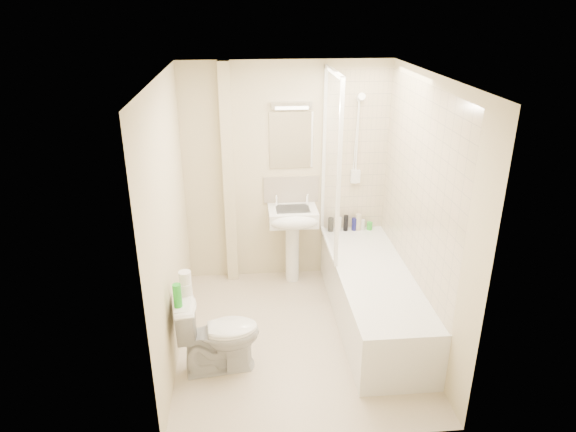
{
  "coord_description": "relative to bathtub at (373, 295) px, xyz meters",
  "views": [
    {
      "loc": [
        -0.46,
        -4.01,
        2.94
      ],
      "look_at": [
        -0.08,
        0.2,
        1.16
      ],
      "focal_mm": 32.0,
      "sensor_mm": 36.0,
      "label": 1
    }
  ],
  "objects": [
    {
      "name": "mirror",
      "position": [
        -0.7,
        1.04,
        1.29
      ],
      "size": [
        0.46,
        0.01,
        0.6
      ],
      "primitive_type": "cube",
      "color": "white",
      "rests_on": "wall_back"
    },
    {
      "name": "ceiling",
      "position": [
        -0.75,
        -0.2,
        2.11
      ],
      "size": [
        2.2,
        2.5,
        0.02
      ],
      "primitive_type": "cube",
      "color": "white",
      "rests_on": "wall_back"
    },
    {
      "name": "floor",
      "position": [
        -0.75,
        -0.2,
        -0.29
      ],
      "size": [
        2.5,
        2.5,
        0.0
      ],
      "primitive_type": "plane",
      "color": "beige",
      "rests_on": "ground"
    },
    {
      "name": "tile_right",
      "position": [
        0.34,
        0.0,
        1.14
      ],
      "size": [
        0.01,
        2.1,
        1.75
      ],
      "primitive_type": "cube",
      "color": "beige",
      "rests_on": "wall_right"
    },
    {
      "name": "pipe_boxing",
      "position": [
        -1.37,
        0.99,
        0.91
      ],
      "size": [
        0.12,
        0.12,
        2.4
      ],
      "primitive_type": "cube",
      "color": "beige",
      "rests_on": "ground"
    },
    {
      "name": "shower_fixture",
      "position": [
        -0.0,
        0.99,
        1.26
      ],
      "size": [
        0.1,
        0.16,
        0.99
      ],
      "color": "white",
      "rests_on": "wall_back"
    },
    {
      "name": "bottle_white_b",
      "position": [
        0.1,
        0.96,
        0.32
      ],
      "size": [
        0.05,
        0.05,
        0.12
      ],
      "primitive_type": "cylinder",
      "color": "silver",
      "rests_on": "bathtub"
    },
    {
      "name": "bottle_black_b",
      "position": [
        -0.09,
        0.96,
        0.35
      ],
      "size": [
        0.05,
        0.05,
        0.18
      ],
      "primitive_type": "cylinder",
      "color": "black",
      "rests_on": "bathtub"
    },
    {
      "name": "wall_back",
      "position": [
        -0.75,
        1.05,
        0.91
      ],
      "size": [
        2.2,
        0.02,
        2.4
      ],
      "primitive_type": "cube",
      "color": "beige",
      "rests_on": "ground"
    },
    {
      "name": "strip_light",
      "position": [
        -0.7,
        1.02,
        1.66
      ],
      "size": [
        0.42,
        0.07,
        0.07
      ],
      "primitive_type": "cube",
      "color": "silver",
      "rests_on": "wall_back"
    },
    {
      "name": "bathtub",
      "position": [
        0.0,
        0.0,
        0.0
      ],
      "size": [
        0.7,
        2.1,
        0.55
      ],
      "color": "white",
      "rests_on": "ground"
    },
    {
      "name": "splashback",
      "position": [
        -0.7,
        1.04,
        0.74
      ],
      "size": [
        0.6,
        0.02,
        0.3
      ],
      "primitive_type": "cube",
      "color": "beige",
      "rests_on": "wall_back"
    },
    {
      "name": "bottle_blue",
      "position": [
        0.0,
        0.96,
        0.33
      ],
      "size": [
        0.06,
        0.06,
        0.14
      ],
      "primitive_type": "cylinder",
      "color": "navy",
      "rests_on": "bathtub"
    },
    {
      "name": "bottle_green",
      "position": [
        0.18,
        0.96,
        0.31
      ],
      "size": [
        0.06,
        0.06,
        0.09
      ],
      "primitive_type": "cylinder",
      "color": "green",
      "rests_on": "bathtub"
    },
    {
      "name": "toilet",
      "position": [
        -1.47,
        -0.57,
        0.06
      ],
      "size": [
        0.55,
        0.78,
        0.7
      ],
      "primitive_type": "imported",
      "rotation": [
        0.0,
        0.0,
        1.69
      ],
      "color": "white",
      "rests_on": "ground"
    },
    {
      "name": "shower_screen",
      "position": [
        -0.35,
        0.6,
        1.16
      ],
      "size": [
        0.04,
        0.92,
        1.8
      ],
      "color": "white",
      "rests_on": "bathtub"
    },
    {
      "name": "wall_left",
      "position": [
        -1.85,
        -0.2,
        0.91
      ],
      "size": [
        0.02,
        2.5,
        2.4
      ],
      "primitive_type": "cube",
      "color": "beige",
      "rests_on": "ground"
    },
    {
      "name": "pedestal_sink",
      "position": [
        -0.7,
        0.81,
        0.42
      ],
      "size": [
        0.52,
        0.48,
        1.0
      ],
      "color": "white",
      "rests_on": "ground"
    },
    {
      "name": "wall_right",
      "position": [
        0.35,
        -0.2,
        0.91
      ],
      "size": [
        0.02,
        2.5,
        2.4
      ],
      "primitive_type": "cube",
      "color": "beige",
      "rests_on": "ground"
    },
    {
      "name": "toilet_roll_lower",
      "position": [
        -1.72,
        -0.49,
        0.46
      ],
      "size": [
        0.11,
        0.11,
        0.1
      ],
      "primitive_type": "cylinder",
      "color": "white",
      "rests_on": "toilet"
    },
    {
      "name": "green_bottle",
      "position": [
        -1.76,
        -0.68,
        0.51
      ],
      "size": [
        0.07,
        0.07,
        0.2
      ],
      "primitive_type": "cylinder",
      "color": "green",
      "rests_on": "toilet"
    },
    {
      "name": "bottle_black_a",
      "position": [
        -0.26,
        0.96,
        0.34
      ],
      "size": [
        0.06,
        0.06,
        0.16
      ],
      "primitive_type": "cylinder",
      "color": "black",
      "rests_on": "bathtub"
    },
    {
      "name": "bottle_cream",
      "position": [
        0.05,
        0.96,
        0.36
      ],
      "size": [
        0.06,
        0.06,
        0.19
      ],
      "primitive_type": "cylinder",
      "color": "beige",
      "rests_on": "bathtub"
    },
    {
      "name": "toilet_roll_upper",
      "position": [
        -1.72,
        -0.49,
        0.56
      ],
      "size": [
        0.1,
        0.1,
        0.1
      ],
      "primitive_type": "cylinder",
      "color": "white",
      "rests_on": "toilet_roll_lower"
    },
    {
      "name": "tile_back",
      "position": [
        0.0,
        1.04,
        1.14
      ],
      "size": [
        0.7,
        0.01,
        1.75
      ],
      "primitive_type": "cube",
      "color": "beige",
      "rests_on": "wall_back"
    },
    {
      "name": "bottle_white_a",
      "position": [
        -0.17,
        0.96,
        0.34
      ],
      "size": [
        0.06,
        0.06,
        0.16
      ],
      "primitive_type": "cylinder",
      "color": "white",
      "rests_on": "bathtub"
    }
  ]
}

